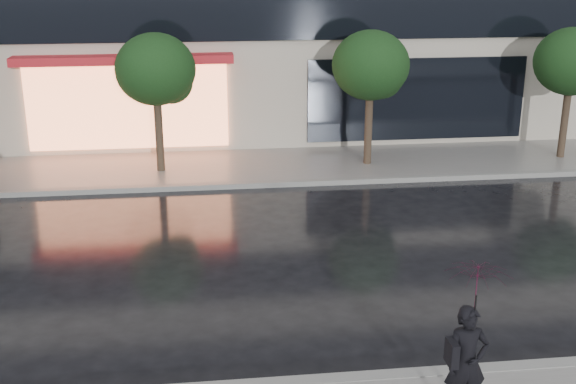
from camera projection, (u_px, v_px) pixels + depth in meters
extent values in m
plane|color=black|center=(323.00, 350.00, 11.55)|extent=(120.00, 120.00, 0.00)
cube|color=slate|center=(265.00, 166.00, 21.18)|extent=(60.00, 3.50, 0.12)
cube|color=gray|center=(334.00, 382.00, 10.59)|extent=(60.00, 0.25, 0.14)
cube|color=gray|center=(271.00, 184.00, 19.53)|extent=(60.00, 0.25, 0.14)
cube|color=black|center=(259.00, 13.00, 21.42)|extent=(28.00, 0.12, 1.60)
cube|color=#FF8C59|center=(128.00, 106.00, 21.80)|extent=(6.00, 0.10, 2.60)
cube|color=red|center=(123.00, 60.00, 21.03)|extent=(6.40, 0.70, 0.25)
cube|color=black|center=(417.00, 99.00, 22.84)|extent=(7.00, 0.10, 2.60)
cylinder|color=#33261C|center=(159.00, 137.00, 20.27)|extent=(0.22, 0.22, 2.20)
ellipsoid|color=black|center=(155.00, 69.00, 19.66)|extent=(2.20, 2.20, 1.98)
sphere|color=black|center=(171.00, 82.00, 20.02)|extent=(1.20, 1.20, 1.20)
cylinder|color=#33261C|center=(368.00, 131.00, 20.95)|extent=(0.22, 0.22, 2.20)
ellipsoid|color=black|center=(371.00, 65.00, 20.34)|extent=(2.20, 2.20, 1.98)
sphere|color=black|center=(382.00, 78.00, 20.71)|extent=(1.20, 1.20, 1.20)
cylinder|color=#33261C|center=(564.00, 125.00, 21.63)|extent=(0.22, 0.22, 2.20)
ellipsoid|color=black|center=(572.00, 61.00, 21.03)|extent=(2.20, 2.20, 1.98)
imported|color=black|center=(466.00, 362.00, 9.53)|extent=(0.58, 0.39, 1.59)
imported|color=#3C0B1F|center=(477.00, 292.00, 9.21)|extent=(0.86, 0.87, 0.78)
cylinder|color=black|center=(474.00, 323.00, 9.35)|extent=(0.02, 0.02, 0.79)
cube|color=black|center=(452.00, 353.00, 9.39)|extent=(0.11, 0.30, 0.34)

